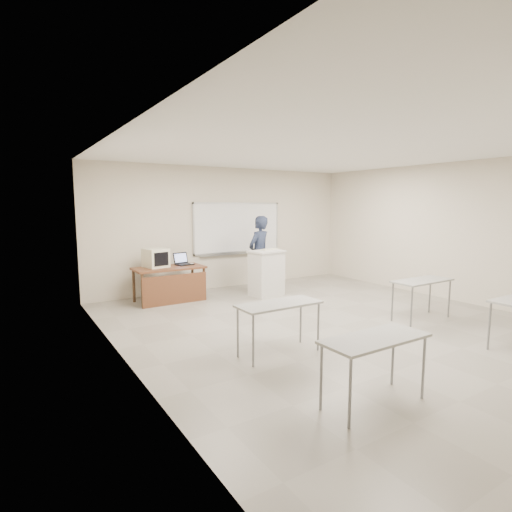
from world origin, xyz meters
TOP-DOWN VIEW (x-y plane):
  - floor at (0.00, 0.00)m, footprint 7.00×8.00m
  - whiteboard at (0.30, 3.97)m, footprint 2.48×0.10m
  - student_desks at (-0.00, -1.35)m, footprint 4.40×2.20m
  - instructor_desk at (-1.80, 3.19)m, footprint 1.48×0.74m
  - podium at (0.27, 2.60)m, footprint 0.74×0.54m
  - crt_monitor at (-2.05, 3.43)m, footprint 0.44×0.49m
  - laptop at (-1.40, 3.44)m, footprint 0.36×0.33m
  - mouse at (-1.25, 3.35)m, footprint 0.11×0.08m
  - keyboard at (0.42, 2.68)m, footprint 0.45×0.20m
  - presenter at (0.41, 3.12)m, footprint 0.78×0.65m

SIDE VIEW (x-z plane):
  - floor at x=0.00m, z-range -0.01..0.00m
  - podium at x=0.27m, z-range 0.00..1.05m
  - instructor_desk at x=-1.80m, z-range 0.18..0.93m
  - student_desks at x=0.00m, z-range 0.31..1.04m
  - mouse at x=-1.25m, z-range 0.75..0.79m
  - laptop at x=-1.40m, z-range 0.68..0.94m
  - presenter at x=0.41m, z-range 0.00..1.82m
  - crt_monitor at x=-2.05m, z-range 0.74..1.16m
  - keyboard at x=0.42m, z-range 1.05..1.07m
  - whiteboard at x=0.30m, z-range 0.83..2.14m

